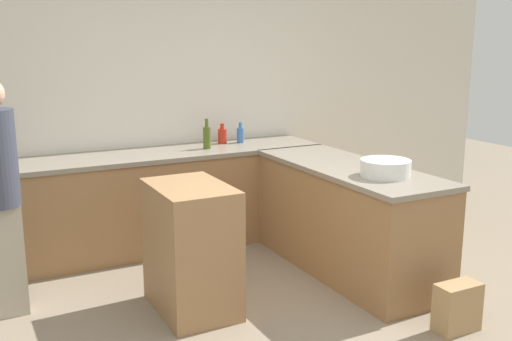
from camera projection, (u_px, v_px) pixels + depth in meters
The scene contains 10 objects.
ground_plane at pixel (281, 336), 3.87m from camera, with size 14.00×14.00×0.00m, color gray.
wall_back at pixel (158, 96), 5.62m from camera, with size 8.00×0.06×2.70m.
counter_back at pixel (174, 198), 5.51m from camera, with size 2.78×0.68×0.89m.
counter_peninsula at pixel (347, 218), 4.89m from camera, with size 0.69×1.88×0.89m.
island_table at pixel (191, 248), 4.17m from camera, with size 0.49×0.72×0.91m.
mixing_bowl at pixel (385, 168), 4.41m from camera, with size 0.37×0.37×0.12m.
hot_sauce_bottle at pixel (222, 136), 5.78m from camera, with size 0.09×0.09×0.19m.
olive_oil_bottle at pixel (207, 137), 5.50m from camera, with size 0.07×0.07×0.28m.
water_bottle_blue at pixel (240, 135), 5.82m from camera, with size 0.07×0.07×0.20m.
paper_bag at pixel (457, 307), 3.91m from camera, with size 0.30×0.16×0.33m.
Camera 1 is at (-1.77, -3.08, 1.89)m, focal length 42.00 mm.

